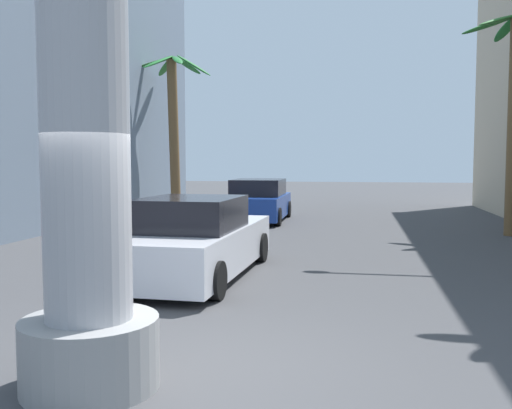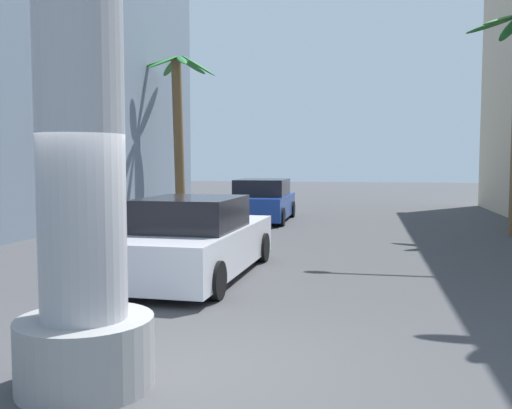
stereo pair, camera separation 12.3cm
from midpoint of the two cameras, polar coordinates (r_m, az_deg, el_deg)
ground_plane at (r=16.00m, az=4.37°, el=-3.68°), size 91.16×91.16×0.00m
car_lead at (r=11.08m, az=-5.58°, el=-3.62°), size 2.12×5.19×1.56m
car_far at (r=21.28m, az=0.81°, el=0.33°), size 2.12×4.54×1.56m
palm_tree_far_left at (r=25.62m, az=-7.65°, el=8.68°), size 3.49×3.34×6.89m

